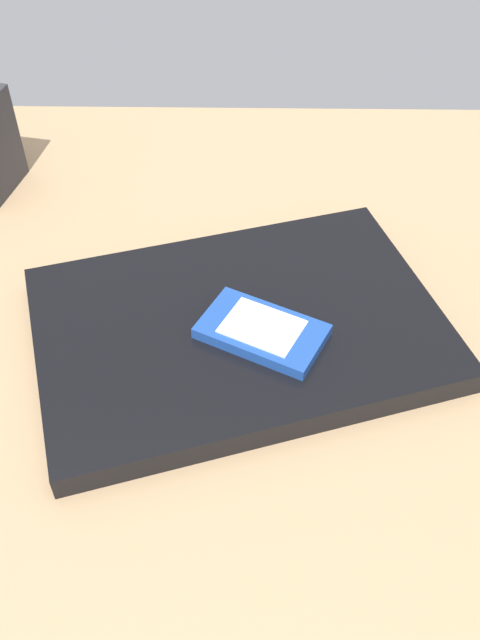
% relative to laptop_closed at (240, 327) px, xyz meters
% --- Properties ---
extents(desk_surface, '(1.20, 0.80, 0.03)m').
position_rel_laptop_closed_xyz_m(desk_surface, '(-0.01, -0.02, -0.03)').
color(desk_surface, tan).
rests_on(desk_surface, ground).
extents(laptop_closed, '(0.41, 0.34, 0.02)m').
position_rel_laptop_closed_xyz_m(laptop_closed, '(0.00, 0.00, 0.00)').
color(laptop_closed, black).
rests_on(laptop_closed, desk_surface).
extents(cell_phone_on_laptop, '(0.12, 0.10, 0.01)m').
position_rel_laptop_closed_xyz_m(cell_phone_on_laptop, '(-0.02, 0.02, 0.02)').
color(cell_phone_on_laptop, '#1E479E').
rests_on(cell_phone_on_laptop, laptop_closed).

